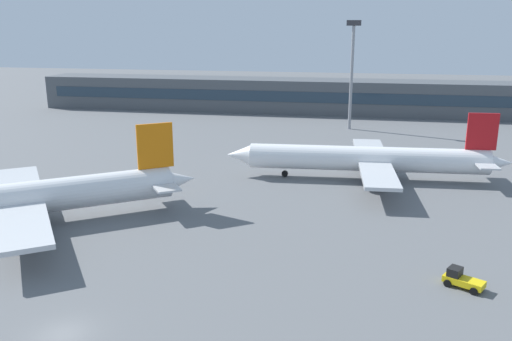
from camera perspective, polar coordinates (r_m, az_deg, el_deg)
name	(u,v)px	position (r m, az deg, el deg)	size (l,w,h in m)	color
ground_plane	(204,187)	(80.60, -5.50, -1.78)	(400.00, 400.00, 0.00)	slate
terminal_building	(278,95)	(149.84, 2.30, 7.97)	(132.80, 12.13, 9.00)	#4C5156
airplane_near	(8,201)	(69.65, -24.78, -2.95)	(39.26, 30.46, 11.34)	white
airplane_mid	(365,159)	(85.12, 11.50, 1.21)	(43.84, 30.60, 10.83)	white
baggage_tug_yellow	(461,279)	(54.07, 20.95, -10.70)	(3.87, 3.11, 1.75)	yellow
floodlight_tower_west	(352,67)	(125.20, 10.14, 10.76)	(3.20, 0.80, 24.37)	gray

